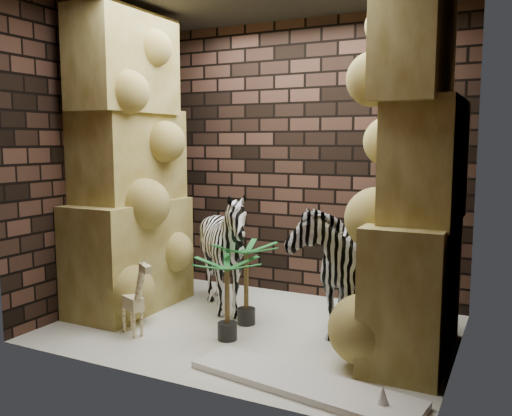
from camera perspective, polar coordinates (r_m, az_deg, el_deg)
The scene contains 13 objects.
floor at distance 5.03m, azimuth -0.39°, elevation -12.67°, with size 3.50×3.50×0.00m, color silver.
wall_back at distance 5.88m, azimuth 5.13°, elevation 5.11°, with size 3.50×3.50×0.00m, color black.
wall_front at distance 3.67m, azimuth -9.29°, elevation 3.87°, with size 3.50×3.50×0.00m, color black.
wall_left at distance 5.74m, azimuth -16.23°, elevation 4.81°, with size 3.00×3.00×0.00m, color black.
wall_right at distance 4.24m, azimuth 21.23°, elevation 3.91°, with size 3.00×3.00×0.00m, color black.
rock_pillar_left at distance 5.51m, azimuth -13.55°, elevation 4.81°, with size 0.68×1.30×3.00m, color tan, non-canonical shape.
rock_pillar_right at distance 4.29m, azimuth 16.83°, elevation 4.11°, with size 0.58×1.25×3.00m, color tan, non-canonical shape.
zebra_right at distance 4.88m, azimuth 8.07°, elevation -4.76°, with size 0.64×1.19×1.41m, color white.
zebra_left at distance 5.31m, azimuth -3.32°, elevation -5.29°, with size 1.00×1.24×1.13m, color white.
giraffe_toy at distance 4.88m, azimuth -13.09°, elevation -8.90°, with size 0.38×0.13×0.74m, color beige, non-canonical shape.
palm_front at distance 5.02m, azimuth -1.05°, elevation -8.03°, with size 0.36×0.36×0.78m, color #12491C, non-canonical shape.
palm_back at distance 4.65m, azimuth -3.09°, elevation -9.64°, with size 0.36×0.36×0.72m, color #12491C, non-canonical shape.
surfboard at distance 3.94m, azimuth 4.90°, elevation -18.12°, with size 1.69×0.41×0.05m, color white.
Camera 1 is at (2.14, -4.22, 1.70)m, focal length 37.53 mm.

